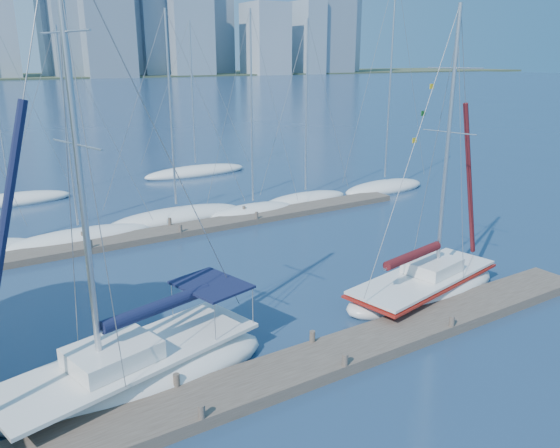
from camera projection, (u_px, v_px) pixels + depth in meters
ground at (328, 363)px, 18.34m from camera, size 700.00×700.00×0.00m
near_dock at (328, 358)px, 18.28m from camera, size 26.00×2.00×0.40m
far_dock at (191, 228)px, 32.24m from camera, size 30.00×1.80×0.36m
sailboat_navy at (132, 355)px, 16.86m from camera, size 9.38×4.99×13.74m
sailboat_maroon at (425, 275)px, 23.26m from camera, size 8.57×4.16×12.43m
bg_boat_1 at (79, 238)px, 30.38m from camera, size 8.42×4.23×11.78m
bg_boat_2 at (177, 217)px, 34.25m from camera, size 9.10×4.98×12.94m
bg_boat_3 at (253, 210)px, 35.73m from camera, size 6.26×4.37×12.97m
bg_boat_4 at (305, 199)px, 38.67m from camera, size 7.06×3.29×12.66m
bg_boat_5 at (384, 187)px, 41.99m from camera, size 7.69×3.55×16.25m
bg_boat_6 at (11, 200)px, 38.26m from camera, size 8.21×2.98×14.08m
bg_boat_7 at (196, 172)px, 47.82m from camera, size 9.59×5.54×13.13m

